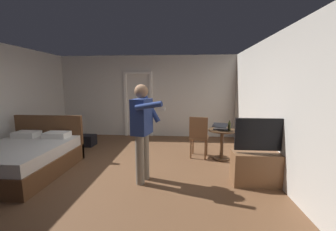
{
  "coord_description": "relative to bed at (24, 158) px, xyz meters",
  "views": [
    {
      "loc": [
        1.21,
        -3.95,
        1.74
      ],
      "look_at": [
        0.91,
        0.16,
        1.13
      ],
      "focal_mm": 22.72,
      "sensor_mm": 36.0,
      "label": 1
    }
  ],
  "objects": [
    {
      "name": "ground_plane",
      "position": [
        1.92,
        0.16,
        -0.3
      ],
      "size": [
        6.63,
        6.63,
        0.0
      ],
      "primitive_type": "plane",
      "color": "brown"
    },
    {
      "name": "wall_back",
      "position": [
        1.92,
        3.24,
        1.02
      ],
      "size": [
        5.96,
        0.12,
        2.65
      ],
      "primitive_type": "cube",
      "color": "beige",
      "rests_on": "ground_plane"
    },
    {
      "name": "wall_right",
      "position": [
        4.84,
        0.16,
        1.02
      ],
      "size": [
        0.12,
        6.27,
        2.65
      ],
      "primitive_type": "cube",
      "color": "beige",
      "rests_on": "ground_plane"
    },
    {
      "name": "doorway_frame",
      "position": [
        1.63,
        3.16,
        0.92
      ],
      "size": [
        0.93,
        0.08,
        2.13
      ],
      "color": "white",
      "rests_on": "ground_plane"
    },
    {
      "name": "bed",
      "position": [
        0.0,
        0.0,
        0.0
      ],
      "size": [
        1.6,
        1.93,
        1.02
      ],
      "color": "brown",
      "rests_on": "ground_plane"
    },
    {
      "name": "tv_flatscreen",
      "position": [
        4.48,
        -0.16,
        0.05
      ],
      "size": [
        0.98,
        0.4,
        1.17
      ],
      "color": "brown",
      "rests_on": "ground_plane"
    },
    {
      "name": "side_table",
      "position": [
        4.02,
        1.06,
        0.17
      ],
      "size": [
        0.63,
        0.63,
        0.7
      ],
      "color": "#4C331E",
      "rests_on": "ground_plane"
    },
    {
      "name": "laptop",
      "position": [
        3.97,
        1.02,
        0.45
      ],
      "size": [
        0.42,
        0.42,
        0.16
      ],
      "color": "black",
      "rests_on": "side_table"
    },
    {
      "name": "bottle_on_table",
      "position": [
        4.16,
        0.98,
        0.49
      ],
      "size": [
        0.06,
        0.06,
        0.23
      ],
      "color": "#2A3112",
      "rests_on": "side_table"
    },
    {
      "name": "wooden_chair",
      "position": [
        3.49,
        1.12,
        0.24
      ],
      "size": [
        0.49,
        0.49,
        0.99
      ],
      "color": "brown",
      "rests_on": "ground_plane"
    },
    {
      "name": "person_blue_shirt",
      "position": [
        2.42,
        -0.19,
        0.69
      ],
      "size": [
        0.62,
        0.66,
        1.73
      ],
      "color": "gray",
      "rests_on": "ground_plane"
    },
    {
      "name": "suitcase_dark",
      "position": [
        0.34,
        1.89,
        -0.15
      ],
      "size": [
        0.57,
        0.4,
        0.3
      ],
      "primitive_type": "cube",
      "rotation": [
        0.0,
        0.0,
        -0.04
      ],
      "color": "black",
      "rests_on": "ground_plane"
    }
  ]
}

